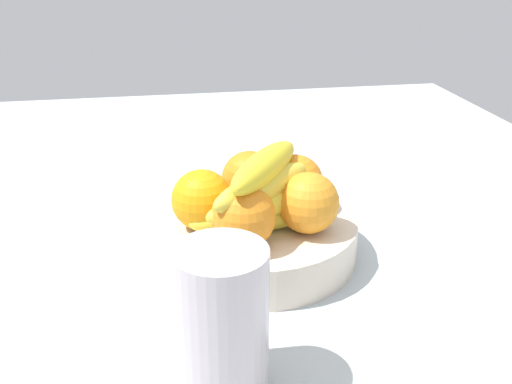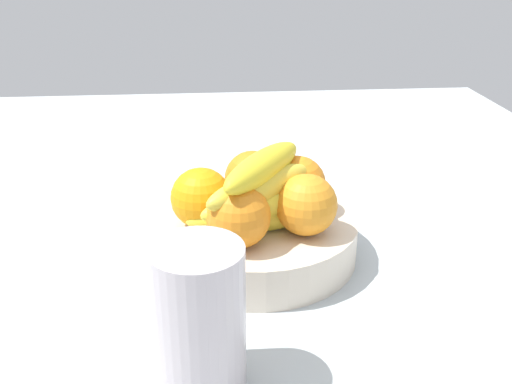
{
  "view_description": "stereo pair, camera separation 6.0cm",
  "coord_description": "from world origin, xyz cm",
  "px_view_note": "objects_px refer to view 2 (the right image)",
  "views": [
    {
      "loc": [
        -68.04,
        11.16,
        40.22
      ],
      "look_at": [
        -0.34,
        -0.65,
        9.55
      ],
      "focal_mm": 40.4,
      "sensor_mm": 36.0,
      "label": 1
    },
    {
      "loc": [
        -68.82,
        5.18,
        40.22
      ],
      "look_at": [
        -0.34,
        -0.65,
        9.55
      ],
      "focal_mm": 40.4,
      "sensor_mm": 36.0,
      "label": 2
    }
  ],
  "objects_px": {
    "orange_front_right": "(201,198)",
    "orange_back_right": "(297,184)",
    "fruit_bowl": "(256,238)",
    "orange_back_left": "(306,205)",
    "orange_center": "(238,216)",
    "banana_bunch": "(261,193)",
    "thermos_tumbler": "(199,318)",
    "orange_front_left": "(253,179)"
  },
  "relations": [
    {
      "from": "orange_center",
      "to": "orange_back_right",
      "type": "xyz_separation_m",
      "value": [
        0.09,
        -0.08,
        0.0
      ]
    },
    {
      "from": "fruit_bowl",
      "to": "orange_back_left",
      "type": "xyz_separation_m",
      "value": [
        -0.04,
        -0.06,
        0.07
      ]
    },
    {
      "from": "orange_back_right",
      "to": "banana_bunch",
      "type": "height_order",
      "value": "banana_bunch"
    },
    {
      "from": "orange_center",
      "to": "thermos_tumbler",
      "type": "distance_m",
      "value": 0.18
    },
    {
      "from": "orange_center",
      "to": "orange_back_left",
      "type": "distance_m",
      "value": 0.09
    },
    {
      "from": "fruit_bowl",
      "to": "thermos_tumbler",
      "type": "height_order",
      "value": "thermos_tumbler"
    },
    {
      "from": "fruit_bowl",
      "to": "thermos_tumbler",
      "type": "xyz_separation_m",
      "value": [
        -0.24,
        0.07,
        0.05
      ]
    },
    {
      "from": "orange_front_left",
      "to": "banana_bunch",
      "type": "xyz_separation_m",
      "value": [
        -0.08,
        -0.0,
        0.01
      ]
    },
    {
      "from": "orange_back_left",
      "to": "banana_bunch",
      "type": "bearing_deg",
      "value": 81.02
    },
    {
      "from": "orange_front_right",
      "to": "orange_center",
      "type": "relative_size",
      "value": 1.0
    },
    {
      "from": "orange_front_left",
      "to": "thermos_tumbler",
      "type": "height_order",
      "value": "thermos_tumbler"
    },
    {
      "from": "fruit_bowl",
      "to": "orange_front_right",
      "type": "height_order",
      "value": "orange_front_right"
    },
    {
      "from": "orange_back_left",
      "to": "banana_bunch",
      "type": "height_order",
      "value": "banana_bunch"
    },
    {
      "from": "orange_front_left",
      "to": "orange_back_left",
      "type": "height_order",
      "value": "same"
    },
    {
      "from": "fruit_bowl",
      "to": "orange_center",
      "type": "bearing_deg",
      "value": 158.22
    },
    {
      "from": "fruit_bowl",
      "to": "orange_center",
      "type": "height_order",
      "value": "orange_center"
    },
    {
      "from": "orange_back_right",
      "to": "thermos_tumbler",
      "type": "distance_m",
      "value": 0.29
    },
    {
      "from": "orange_front_right",
      "to": "orange_back_right",
      "type": "relative_size",
      "value": 1.0
    },
    {
      "from": "orange_front_left",
      "to": "banana_bunch",
      "type": "relative_size",
      "value": 0.43
    },
    {
      "from": "orange_front_right",
      "to": "orange_back_left",
      "type": "bearing_deg",
      "value": -103.86
    },
    {
      "from": "orange_front_left",
      "to": "banana_bunch",
      "type": "distance_m",
      "value": 0.08
    },
    {
      "from": "orange_back_left",
      "to": "orange_center",
      "type": "bearing_deg",
      "value": 105.92
    },
    {
      "from": "orange_center",
      "to": "thermos_tumbler",
      "type": "xyz_separation_m",
      "value": [
        -0.17,
        0.05,
        -0.02
      ]
    },
    {
      "from": "orange_center",
      "to": "fruit_bowl",
      "type": "bearing_deg",
      "value": -21.78
    },
    {
      "from": "orange_back_left",
      "to": "banana_bunch",
      "type": "xyz_separation_m",
      "value": [
        0.01,
        0.06,
        0.01
      ]
    },
    {
      "from": "orange_front_right",
      "to": "orange_center",
      "type": "height_order",
      "value": "same"
    },
    {
      "from": "orange_center",
      "to": "orange_back_right",
      "type": "height_order",
      "value": "same"
    },
    {
      "from": "orange_front_right",
      "to": "orange_back_left",
      "type": "height_order",
      "value": "same"
    },
    {
      "from": "banana_bunch",
      "to": "orange_back_left",
      "type": "bearing_deg",
      "value": -98.98
    },
    {
      "from": "fruit_bowl",
      "to": "thermos_tumbler",
      "type": "relative_size",
      "value": 1.82
    },
    {
      "from": "fruit_bowl",
      "to": "orange_front_right",
      "type": "relative_size",
      "value": 3.48
    },
    {
      "from": "orange_back_left",
      "to": "orange_back_right",
      "type": "xyz_separation_m",
      "value": [
        0.06,
        0.0,
        0.0
      ]
    },
    {
      "from": "orange_front_right",
      "to": "orange_back_right",
      "type": "xyz_separation_m",
      "value": [
        0.03,
        -0.13,
        0.0
      ]
    },
    {
      "from": "thermos_tumbler",
      "to": "orange_back_left",
      "type": "bearing_deg",
      "value": -34.17
    },
    {
      "from": "fruit_bowl",
      "to": "orange_front_right",
      "type": "bearing_deg",
      "value": 98.23
    },
    {
      "from": "fruit_bowl",
      "to": "orange_back_left",
      "type": "bearing_deg",
      "value": -125.72
    },
    {
      "from": "orange_front_left",
      "to": "orange_back_right",
      "type": "bearing_deg",
      "value": -112.98
    },
    {
      "from": "orange_front_left",
      "to": "thermos_tumbler",
      "type": "bearing_deg",
      "value": 165.68
    },
    {
      "from": "orange_back_left",
      "to": "fruit_bowl",
      "type": "bearing_deg",
      "value": 54.28
    },
    {
      "from": "orange_back_right",
      "to": "fruit_bowl",
      "type": "bearing_deg",
      "value": 111.03
    },
    {
      "from": "orange_back_left",
      "to": "orange_back_right",
      "type": "height_order",
      "value": "same"
    },
    {
      "from": "orange_back_left",
      "to": "thermos_tumbler",
      "type": "xyz_separation_m",
      "value": [
        -0.2,
        0.13,
        -0.02
      ]
    }
  ]
}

